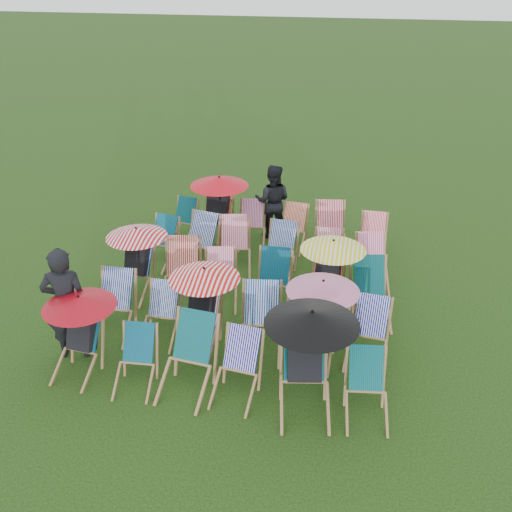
% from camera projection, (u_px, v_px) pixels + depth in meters
% --- Properties ---
extents(ground, '(100.00, 100.00, 0.00)m').
position_uv_depth(ground, '(247.00, 307.00, 9.89)').
color(ground, black).
rests_on(ground, ground).
extents(deckchair_0, '(1.03, 1.09, 1.23)m').
position_uv_depth(deckchair_0, '(78.00, 334.00, 8.09)').
color(deckchair_0, '#956E45').
rests_on(deckchair_0, ground).
extents(deckchair_1, '(0.60, 0.80, 0.83)m').
position_uv_depth(deckchair_1, '(135.00, 361.00, 7.92)').
color(deckchair_1, '#956E45').
rests_on(deckchair_1, ground).
extents(deckchair_2, '(0.79, 1.02, 1.03)m').
position_uv_depth(deckchair_2, '(187.00, 359.00, 7.80)').
color(deckchair_2, '#956E45').
rests_on(deckchair_2, ground).
extents(deckchair_3, '(0.68, 0.88, 0.89)m').
position_uv_depth(deckchair_3, '(236.00, 369.00, 7.73)').
color(deckchair_3, '#956E45').
rests_on(deckchair_3, ground).
extents(deckchair_4, '(1.23, 1.34, 1.46)m').
position_uv_depth(deckchair_4, '(307.00, 361.00, 7.37)').
color(deckchair_4, '#956E45').
rests_on(deckchair_4, ground).
extents(deckchair_5, '(0.68, 0.87, 0.87)m').
position_uv_depth(deckchair_5, '(367.00, 390.00, 7.37)').
color(deckchair_5, '#956E45').
rests_on(deckchair_5, ground).
extents(deckchair_6, '(0.67, 0.91, 0.97)m').
position_uv_depth(deckchair_6, '(112.00, 307.00, 9.01)').
color(deckchair_6, '#956E45').
rests_on(deckchair_6, ground).
extents(deckchair_7, '(0.57, 0.79, 0.86)m').
position_uv_depth(deckchair_7, '(160.00, 315.00, 8.90)').
color(deckchair_7, '#956E45').
rests_on(deckchair_7, ground).
extents(deckchair_8, '(1.08, 1.13, 1.29)m').
position_uv_depth(deckchair_8, '(201.00, 306.00, 8.68)').
color(deckchair_8, '#956E45').
rests_on(deckchair_8, ground).
extents(deckchair_9, '(0.78, 0.99, 1.00)m').
position_uv_depth(deckchair_9, '(261.00, 323.00, 8.60)').
color(deckchair_9, '#956E45').
rests_on(deckchair_9, ground).
extents(deckchair_10, '(1.08, 1.12, 1.28)m').
position_uv_depth(deckchair_10, '(317.00, 319.00, 8.38)').
color(deckchair_10, '#956E45').
rests_on(deckchair_10, ground).
extents(deckchair_11, '(0.69, 0.90, 0.91)m').
position_uv_depth(deckchair_11, '(368.00, 334.00, 8.41)').
color(deckchair_11, '#956E45').
rests_on(deckchair_11, ground).
extents(deckchair_12, '(1.06, 1.11, 1.26)m').
position_uv_depth(deckchair_12, '(135.00, 261.00, 9.99)').
color(deckchair_12, '#956E45').
rests_on(deckchair_12, ground).
extents(deckchair_13, '(0.85, 1.06, 1.03)m').
position_uv_depth(deckchair_13, '(182.00, 273.00, 9.90)').
color(deckchair_13, '#956E45').
rests_on(deckchair_13, ground).
extents(deckchair_14, '(0.75, 0.93, 0.90)m').
position_uv_depth(deckchair_14, '(220.00, 280.00, 9.81)').
color(deckchair_14, '#956E45').
rests_on(deckchair_14, ground).
extents(deckchair_15, '(0.66, 0.90, 0.96)m').
position_uv_depth(deckchair_15, '(273.00, 283.00, 9.68)').
color(deckchair_15, '#956E45').
rests_on(deckchair_15, ground).
extents(deckchair_16, '(1.09, 1.13, 1.29)m').
position_uv_depth(deckchair_16, '(328.00, 275.00, 9.50)').
color(deckchair_16, '#956E45').
rests_on(deckchair_16, ground).
extents(deckchair_17, '(0.83, 1.02, 0.99)m').
position_uv_depth(deckchair_17, '(371.00, 294.00, 9.33)').
color(deckchair_17, '#956E45').
rests_on(deckchair_17, ground).
extents(deckchair_18, '(0.73, 0.91, 0.89)m').
position_uv_depth(deckchair_18, '(159.00, 243.00, 11.08)').
color(deckchair_18, '#956E45').
rests_on(deckchair_18, ground).
extents(deckchair_19, '(0.84, 1.04, 1.01)m').
position_uv_depth(deckchair_19, '(197.00, 244.00, 10.90)').
color(deckchair_19, '#956E45').
rests_on(deckchair_19, ground).
extents(deckchair_20, '(0.81, 1.01, 0.97)m').
position_uv_depth(deckchair_20, '(235.00, 247.00, 10.85)').
color(deckchair_20, '#956E45').
rests_on(deckchair_20, ground).
extents(deckchair_21, '(0.71, 0.92, 0.94)m').
position_uv_depth(deckchair_21, '(279.00, 252.00, 10.70)').
color(deckchair_21, '#956E45').
rests_on(deckchair_21, ground).
extents(deckchair_22, '(0.63, 0.84, 0.88)m').
position_uv_depth(deckchair_22, '(328.00, 258.00, 10.55)').
color(deckchair_22, '#956E45').
rests_on(deckchair_22, ground).
extents(deckchair_23, '(0.75, 0.94, 0.92)m').
position_uv_depth(deckchair_23, '(373.00, 264.00, 10.30)').
color(deckchair_23, '#956E45').
rests_on(deckchair_23, ground).
extents(deckchair_24, '(0.66, 0.83, 0.82)m').
position_uv_depth(deckchair_24, '(181.00, 221.00, 12.09)').
color(deckchair_24, '#956E45').
rests_on(deckchair_24, ground).
extents(deckchair_25, '(1.20, 1.25, 1.42)m').
position_uv_depth(deckchair_25, '(216.00, 209.00, 11.76)').
color(deckchair_25, '#956E45').
rests_on(deckchair_25, ground).
extents(deckchair_26, '(0.69, 0.87, 0.87)m').
position_uv_depth(deckchair_26, '(252.00, 225.00, 11.83)').
color(deckchair_26, '#956E45').
rests_on(deckchair_26, ground).
extents(deckchair_27, '(0.63, 0.84, 0.86)m').
position_uv_depth(deckchair_27, '(292.00, 228.00, 11.70)').
color(deckchair_27, '#956E45').
rests_on(deckchair_27, ground).
extents(deckchair_28, '(0.78, 0.99, 0.99)m').
position_uv_depth(deckchair_28, '(331.00, 231.00, 11.45)').
color(deckchair_28, '#956E45').
rests_on(deckchair_28, ground).
extents(deckchair_29, '(0.58, 0.80, 0.86)m').
position_uv_depth(deckchair_29, '(373.00, 238.00, 11.29)').
color(deckchair_29, '#956E45').
rests_on(deckchair_29, ground).
extents(person_left, '(0.77, 0.62, 1.82)m').
position_uv_depth(person_left, '(66.00, 304.00, 8.30)').
color(person_left, black).
rests_on(person_left, ground).
extents(person_rear, '(0.79, 0.62, 1.60)m').
position_uv_depth(person_rear, '(273.00, 201.00, 12.01)').
color(person_rear, black).
rests_on(person_rear, ground).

